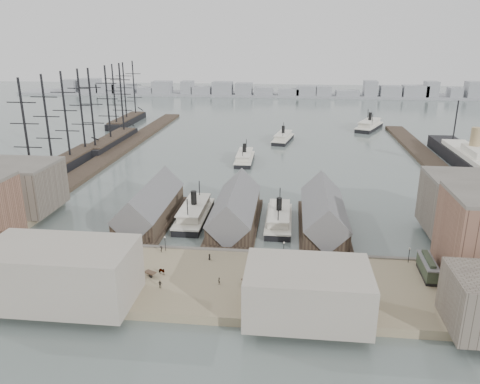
# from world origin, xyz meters

# --- Properties ---
(ground) EXTENTS (900.00, 900.00, 0.00)m
(ground) POSITION_xyz_m (0.00, 0.00, 0.00)
(ground) COLOR #515E5B
(ground) RESTS_ON ground
(quay) EXTENTS (180.00, 30.00, 2.00)m
(quay) POSITION_xyz_m (0.00, -20.00, 1.00)
(quay) COLOR #837558
(quay) RESTS_ON ground
(seawall) EXTENTS (180.00, 1.20, 2.30)m
(seawall) POSITION_xyz_m (0.00, -5.20, 1.15)
(seawall) COLOR #59544C
(seawall) RESTS_ON ground
(west_wharf) EXTENTS (10.00, 220.00, 1.60)m
(west_wharf) POSITION_xyz_m (-68.00, 100.00, 0.80)
(west_wharf) COLOR #2D231C
(west_wharf) RESTS_ON ground
(east_wharf) EXTENTS (10.00, 180.00, 1.60)m
(east_wharf) POSITION_xyz_m (78.00, 90.00, 0.80)
(east_wharf) COLOR #2D231C
(east_wharf) RESTS_ON ground
(ferry_shed_west) EXTENTS (14.00, 42.00, 12.60)m
(ferry_shed_west) POSITION_xyz_m (-26.00, 16.88, 4.64)
(ferry_shed_west) COLOR #2D231C
(ferry_shed_west) RESTS_ON ground
(ferry_shed_center) EXTENTS (14.00, 42.00, 12.60)m
(ferry_shed_center) POSITION_xyz_m (0.00, 16.88, 4.64)
(ferry_shed_center) COLOR #2D231C
(ferry_shed_center) RESTS_ON ground
(ferry_shed_east) EXTENTS (14.00, 42.00, 12.60)m
(ferry_shed_east) POSITION_xyz_m (26.00, 16.88, 4.64)
(ferry_shed_east) COLOR #2D231C
(ferry_shed_east) RESTS_ON ground
(warehouse_west_back) EXTENTS (26.00, 20.00, 14.00)m
(warehouse_west_back) POSITION_xyz_m (-70.00, 18.00, 9.00)
(warehouse_west_back) COLOR #60564C
(warehouse_west_back) RESTS_ON west_land
(warehouse_east_back) EXTENTS (28.00, 20.00, 15.00)m
(warehouse_east_back) POSITION_xyz_m (68.00, 15.00, 9.50)
(warehouse_east_back) COLOR #60564C
(warehouse_east_back) RESTS_ON east_land
(street_bldg_center) EXTENTS (24.00, 16.00, 10.00)m
(street_bldg_center) POSITION_xyz_m (20.00, -32.00, 7.00)
(street_bldg_center) COLOR gray
(street_bldg_center) RESTS_ON quay
(street_bldg_west) EXTENTS (30.00, 16.00, 12.00)m
(street_bldg_west) POSITION_xyz_m (-30.00, -32.00, 8.00)
(street_bldg_west) COLOR gray
(street_bldg_west) RESTS_ON quay
(lamp_post_far_w) EXTENTS (0.44, 0.44, 3.92)m
(lamp_post_far_w) POSITION_xyz_m (-45.00, -7.00, 4.71)
(lamp_post_far_w) COLOR black
(lamp_post_far_w) RESTS_ON quay
(lamp_post_near_w) EXTENTS (0.44, 0.44, 3.92)m
(lamp_post_near_w) POSITION_xyz_m (-15.00, -7.00, 4.71)
(lamp_post_near_w) COLOR black
(lamp_post_near_w) RESTS_ON quay
(lamp_post_near_e) EXTENTS (0.44, 0.44, 3.92)m
(lamp_post_near_e) POSITION_xyz_m (15.00, -7.00, 4.71)
(lamp_post_near_e) COLOR black
(lamp_post_near_e) RESTS_ON quay
(lamp_post_far_e) EXTENTS (0.44, 0.44, 3.92)m
(lamp_post_far_e) POSITION_xyz_m (45.00, -7.00, 4.71)
(lamp_post_far_e) COLOR black
(lamp_post_far_e) RESTS_ON quay
(far_shore) EXTENTS (500.00, 40.00, 15.72)m
(far_shore) POSITION_xyz_m (-2.07, 334.14, 3.91)
(far_shore) COLOR gray
(far_shore) RESTS_ON ground
(ferry_docked_west) EXTENTS (8.27, 27.56, 9.84)m
(ferry_docked_west) POSITION_xyz_m (-13.00, 19.42, 2.31)
(ferry_docked_west) COLOR black
(ferry_docked_west) RESTS_ON ground
(ferry_docked_east) EXTENTS (7.60, 25.34, 9.05)m
(ferry_docked_east) POSITION_xyz_m (13.00, 18.37, 2.12)
(ferry_docked_east) COLOR black
(ferry_docked_east) RESTS_ON ground
(ferry_open_near) EXTENTS (7.81, 24.99, 8.89)m
(ferry_open_near) POSITION_xyz_m (-4.69, 90.58, 2.08)
(ferry_open_near) COLOR black
(ferry_open_near) RESTS_ON ground
(ferry_open_mid) EXTENTS (11.95, 26.11, 8.99)m
(ferry_open_mid) POSITION_xyz_m (11.50, 135.67, 2.11)
(ferry_open_mid) COLOR black
(ferry_open_mid) RESTS_ON ground
(ferry_open_far) EXTENTS (20.87, 31.79, 10.96)m
(ferry_open_far) POSITION_xyz_m (62.67, 175.57, 2.57)
(ferry_open_far) COLOR black
(ferry_open_far) RESTS_ON ground
(sailing_ship_near) EXTENTS (9.78, 67.37, 40.20)m
(sailing_ship_near) POSITION_xyz_m (-80.08, 69.13, 2.95)
(sailing_ship_near) COLOR black
(sailing_ship_near) RESTS_ON ground
(sailing_ship_mid) EXTENTS (9.80, 56.62, 40.29)m
(sailing_ship_mid) POSITION_xyz_m (-76.75, 116.21, 2.88)
(sailing_ship_mid) COLOR black
(sailing_ship_mid) RESTS_ON ground
(sailing_ship_far) EXTENTS (9.35, 51.94, 38.44)m
(sailing_ship_far) POSITION_xyz_m (-90.08, 178.37, 2.78)
(sailing_ship_far) COLOR black
(sailing_ship_far) RESTS_ON ground
(ocean_steamer) EXTENTS (12.39, 90.56, 18.11)m
(ocean_steamer) POSITION_xyz_m (92.00, 87.85, 3.89)
(ocean_steamer) COLOR black
(ocean_steamer) RESTS_ON ground
(tram) EXTENTS (3.17, 11.07, 3.91)m
(tram) POSITION_xyz_m (47.68, -13.27, 4.00)
(tram) COLOR black
(tram) RESTS_ON quay
(horse_cart_left) EXTENTS (4.67, 1.70, 1.50)m
(horse_cart_left) POSITION_xyz_m (-36.60, -16.79, 2.78)
(horse_cart_left) COLOR black
(horse_cart_left) RESTS_ON quay
(horse_cart_center) EXTENTS (4.95, 3.22, 1.71)m
(horse_cart_center) POSITION_xyz_m (-13.19, -19.79, 2.85)
(horse_cart_center) COLOR black
(horse_cart_center) RESTS_ON quay
(horse_cart_right) EXTENTS (4.86, 3.09, 1.65)m
(horse_cart_right) POSITION_xyz_m (9.30, -22.27, 2.83)
(horse_cart_right) COLOR black
(horse_cart_right) RESTS_ON quay
(pedestrian_0) EXTENTS (0.78, 0.73, 1.72)m
(pedestrian_0) POSITION_xyz_m (-47.63, -9.44, 2.86)
(pedestrian_0) COLOR black
(pedestrian_0) RESTS_ON quay
(pedestrian_1) EXTENTS (1.09, 1.01, 1.80)m
(pedestrian_1) POSITION_xyz_m (-36.07, -20.85, 2.90)
(pedestrian_1) COLOR black
(pedestrian_1) RESTS_ON quay
(pedestrian_2) EXTENTS (0.73, 1.12, 1.62)m
(pedestrian_2) POSITION_xyz_m (-15.84, -8.00, 2.81)
(pedestrian_2) COLOR black
(pedestrian_2) RESTS_ON quay
(pedestrian_3) EXTENTS (1.02, 0.44, 1.73)m
(pedestrian_3) POSITION_xyz_m (-11.33, -25.23, 2.86)
(pedestrian_3) COLOR black
(pedestrian_3) RESTS_ON quay
(pedestrian_4) EXTENTS (0.88, 0.92, 1.59)m
(pedestrian_4) POSITION_xyz_m (-2.96, -10.91, 2.80)
(pedestrian_4) COLOR black
(pedestrian_4) RESTS_ON quay
(pedestrian_5) EXTENTS (0.65, 0.73, 1.65)m
(pedestrian_5) POSITION_xyz_m (1.18, -22.41, 2.83)
(pedestrian_5) COLOR black
(pedestrian_5) RESTS_ON quay
(pedestrian_6) EXTENTS (0.89, 0.96, 1.58)m
(pedestrian_6) POSITION_xyz_m (27.80, -9.99, 2.79)
(pedestrian_6) COLOR black
(pedestrian_6) RESTS_ON quay
(pedestrian_7) EXTENTS (1.13, 1.35, 1.81)m
(pedestrian_7) POSITION_xyz_m (30.17, -20.04, 2.91)
(pedestrian_7) COLOR black
(pedestrian_7) RESTS_ON quay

